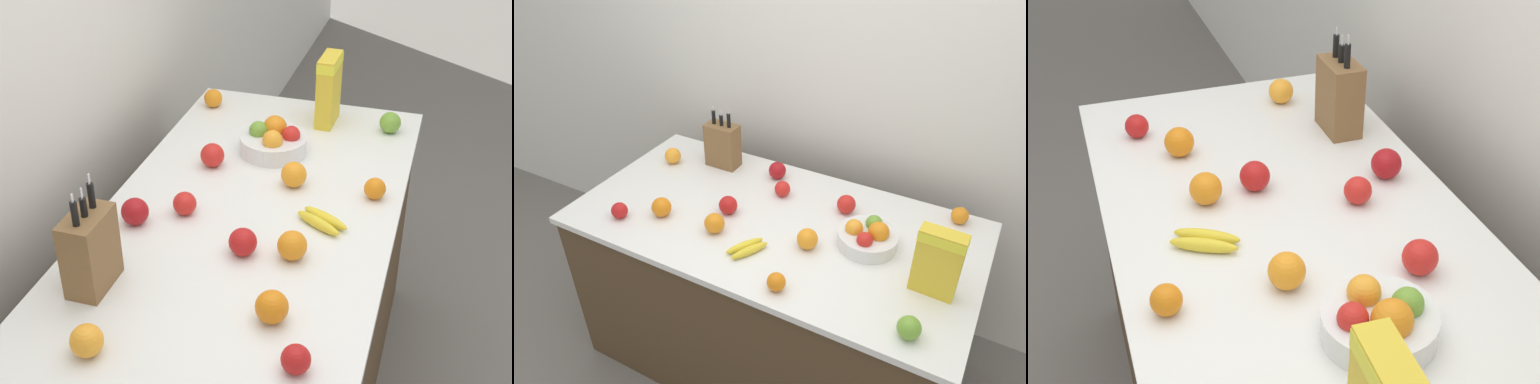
# 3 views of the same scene
# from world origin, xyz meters

# --- Properties ---
(counter) EXTENTS (1.71, 0.88, 0.86)m
(counter) POSITION_xyz_m (0.00, 0.00, 0.43)
(counter) COLOR #4C3823
(counter) RESTS_ON ground_plane
(knife_block) EXTENTS (0.16, 0.09, 0.31)m
(knife_block) POSITION_xyz_m (-0.44, 0.29, 0.97)
(knife_block) COLOR brown
(knife_block) RESTS_ON counter
(fruit_bowl) EXTENTS (0.23, 0.23, 0.12)m
(fruit_bowl) POSITION_xyz_m (0.40, 0.03, 0.91)
(fruit_bowl) COLOR silver
(fruit_bowl) RESTS_ON counter
(banana_bunch) EXTENTS (0.14, 0.17, 0.03)m
(banana_bunch) POSITION_xyz_m (0.00, -0.22, 0.88)
(banana_bunch) COLOR yellow
(banana_bunch) RESTS_ON counter
(apple_middle) EXTENTS (0.07, 0.07, 0.07)m
(apple_middle) POSITION_xyz_m (-0.05, 0.19, 0.90)
(apple_middle) COLOR red
(apple_middle) RESTS_ON counter
(apple_front) EXTENTS (0.07, 0.07, 0.07)m
(apple_front) POSITION_xyz_m (-0.59, -0.29, 0.90)
(apple_front) COLOR red
(apple_front) RESTS_ON counter
(apple_leftmost) EXTENTS (0.08, 0.08, 0.08)m
(apple_leftmost) POSITION_xyz_m (0.24, 0.20, 0.90)
(apple_leftmost) COLOR red
(apple_leftmost) RESTS_ON counter
(apple_near_bananas) EXTENTS (0.08, 0.08, 0.08)m
(apple_near_bananas) POSITION_xyz_m (-0.15, 0.31, 0.90)
(apple_near_bananas) COLOR #A31419
(apple_near_bananas) RESTS_ON counter
(apple_rear) EXTENTS (0.08, 0.08, 0.08)m
(apple_rear) POSITION_xyz_m (-0.20, -0.04, 0.90)
(apple_rear) COLOR red
(apple_rear) RESTS_ON counter
(orange_by_cereal) EXTENTS (0.08, 0.08, 0.08)m
(orange_by_cereal) POSITION_xyz_m (0.20, -0.09, 0.90)
(orange_by_cereal) COLOR orange
(orange_by_cereal) RESTS_ON counter
(orange_mid_right) EXTENTS (0.08, 0.08, 0.08)m
(orange_mid_right) POSITION_xyz_m (-0.67, 0.18, 0.90)
(orange_mid_right) COLOR orange
(orange_mid_right) RESTS_ON counter
(orange_front_right) EXTENTS (0.08, 0.08, 0.08)m
(orange_front_right) POSITION_xyz_m (-0.44, -0.19, 0.91)
(orange_front_right) COLOR orange
(orange_front_right) RESTS_ON counter
(orange_near_bowl) EXTENTS (0.07, 0.07, 0.07)m
(orange_near_bowl) POSITION_xyz_m (0.20, -0.35, 0.90)
(orange_near_bowl) COLOR orange
(orange_near_bowl) RESTS_ON counter
(orange_back_center) EXTENTS (0.08, 0.08, 0.08)m
(orange_back_center) POSITION_xyz_m (-0.18, -0.18, 0.91)
(orange_back_center) COLOR orange
(orange_back_center) RESTS_ON counter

